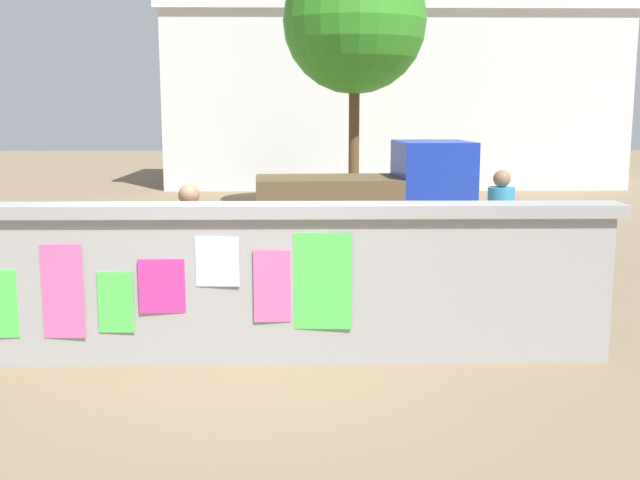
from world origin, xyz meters
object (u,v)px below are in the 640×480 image
(auto_rickshaw_truck, at_px, (375,197))
(tree_roadside, at_px, (355,22))
(bicycle_near, at_px, (80,250))
(person_walking, at_px, (190,245))
(bicycle_far, at_px, (303,265))
(person_bystander, at_px, (500,219))
(motorcycle, at_px, (134,269))

(auto_rickshaw_truck, relative_size, tree_roadside, 0.62)
(bicycle_near, distance_m, person_walking, 3.79)
(auto_rickshaw_truck, height_order, bicycle_far, auto_rickshaw_truck)
(bicycle_far, bearing_deg, tree_roadside, 81.76)
(bicycle_far, distance_m, person_walking, 2.37)
(bicycle_near, bearing_deg, person_walking, -56.45)
(bicycle_far, bearing_deg, auto_rickshaw_truck, 68.77)
(bicycle_near, height_order, person_walking, person_walking)
(bicycle_far, relative_size, person_bystander, 1.06)
(motorcycle, bearing_deg, person_walking, -55.74)
(auto_rickshaw_truck, distance_m, motorcycle, 5.01)
(bicycle_far, distance_m, tree_roadside, 8.96)
(person_bystander, xyz_separation_m, tree_roadside, (-1.38, 8.11, 3.33))
(auto_rickshaw_truck, xyz_separation_m, person_bystander, (1.33, -3.27, 0.09))
(motorcycle, height_order, tree_roadside, tree_roadside)
(bicycle_near, bearing_deg, motorcycle, -56.98)
(auto_rickshaw_truck, xyz_separation_m, tree_roadside, (-0.06, 4.85, 3.42))
(person_walking, height_order, person_bystander, same)
(person_bystander, relative_size, tree_roadside, 0.27)
(auto_rickshaw_truck, height_order, motorcycle, auto_rickshaw_truck)
(bicycle_near, bearing_deg, auto_rickshaw_truck, 23.83)
(bicycle_far, height_order, person_bystander, person_bystander)
(auto_rickshaw_truck, bearing_deg, person_bystander, -67.90)
(bicycle_near, distance_m, bicycle_far, 3.43)
(auto_rickshaw_truck, distance_m, bicycle_near, 4.89)
(bicycle_far, height_order, person_walking, person_walking)
(person_walking, bearing_deg, bicycle_far, 59.36)
(bicycle_near, height_order, tree_roadside, tree_roadside)
(motorcycle, distance_m, person_walking, 1.67)
(person_bystander, bearing_deg, tree_roadside, 99.67)
(bicycle_near, xyz_separation_m, tree_roadside, (4.39, 6.81, 3.95))
(motorcycle, distance_m, bicycle_near, 2.15)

